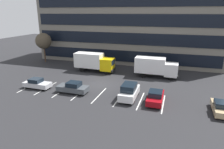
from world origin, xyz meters
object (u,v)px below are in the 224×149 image
object	(u,v)px
box_truck_white	(155,66)
sedan_silver	(37,84)
sedan_tan	(221,107)
box_truck_yellow	(94,61)
sedan_maroon	(155,97)
suv_white	(129,91)
bare_tree	(43,41)
sedan_charcoal	(73,88)

from	to	relation	value
box_truck_white	sedan_silver	bearing A→B (deg)	-146.05
sedan_tan	sedan_silver	size ratio (longest dim) A/B	0.98
box_truck_yellow	sedan_maroon	xyz separation A→B (m)	(12.50, -10.14, -1.21)
sedan_maroon	suv_white	world-z (taller)	suv_white
sedan_maroon	box_truck_yellow	bearing A→B (deg)	140.95
sedan_silver	sedan_maroon	world-z (taller)	sedan_maroon
suv_white	bare_tree	xyz separation A→B (m)	(-22.46, 13.57, 3.68)
box_truck_white	sedan_tan	bearing A→B (deg)	-52.16
box_truck_yellow	sedan_silver	size ratio (longest dim) A/B	1.85
box_truck_yellow	suv_white	distance (m)	13.60
sedan_charcoal	bare_tree	bearing A→B (deg)	136.15
sedan_maroon	suv_white	size ratio (longest dim) A/B	0.97
sedan_tan	bare_tree	distance (m)	36.13
sedan_tan	sedan_silver	distance (m)	24.23
box_truck_white	box_truck_yellow	size ratio (longest dim) A/B	0.97
box_truck_white	sedan_maroon	xyz separation A→B (m)	(1.22, -10.25, -1.16)
sedan_maroon	box_truck_white	bearing A→B (deg)	96.77
sedan_silver	sedan_charcoal	size ratio (longest dim) A/B	0.94
box_truck_yellow	sedan_tan	world-z (taller)	box_truck_yellow
sedan_tan	suv_white	xyz separation A→B (m)	(-10.51, 0.68, 0.31)
box_truck_yellow	sedan_silver	bearing A→B (deg)	-113.36
sedan_charcoal	suv_white	world-z (taller)	suv_white
box_truck_white	sedan_silver	distance (m)	19.14
sedan_silver	suv_white	bearing A→B (deg)	2.30
sedan_charcoal	sedan_maroon	bearing A→B (deg)	1.64
sedan_charcoal	box_truck_yellow	bearing A→B (deg)	97.11
box_truck_white	bare_tree	bearing A→B (deg)	172.00
box_truck_white	bare_tree	xyz separation A→B (m)	(-24.58, 3.45, 2.78)
box_truck_yellow	sedan_maroon	world-z (taller)	box_truck_yellow
sedan_tan	suv_white	size ratio (longest dim) A/B	0.88
sedan_charcoal	sedan_maroon	size ratio (longest dim) A/B	0.99
sedan_silver	sedan_maroon	xyz separation A→B (m)	(17.06, 0.41, 0.05)
box_truck_white	bare_tree	size ratio (longest dim) A/B	1.13
box_truck_yellow	sedan_tan	distance (m)	22.42
sedan_silver	box_truck_yellow	bearing A→B (deg)	66.64
box_truck_white	suv_white	xyz separation A→B (m)	(-2.12, -10.11, -0.91)
box_truck_yellow	suv_white	world-z (taller)	box_truck_yellow
box_truck_yellow	suv_white	xyz separation A→B (m)	(9.16, -10.00, -0.97)
box_truck_white	box_truck_yellow	world-z (taller)	box_truck_yellow
box_truck_yellow	sedan_silver	world-z (taller)	box_truck_yellow
sedan_charcoal	sedan_maroon	world-z (taller)	sedan_maroon
sedan_silver	bare_tree	size ratio (longest dim) A/B	0.63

